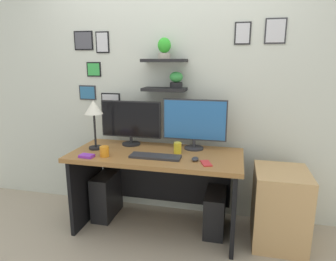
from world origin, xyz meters
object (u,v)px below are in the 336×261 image
at_px(computer_tower_right, 215,212).
at_px(scissors_tray, 87,156).
at_px(monitor_right, 195,122).
at_px(desk_lamp, 94,111).
at_px(computer_tower_left, 107,195).
at_px(monitor_left, 131,121).
at_px(cell_phone, 206,163).
at_px(computer_mouse, 195,159).
at_px(keyboard, 155,156).
at_px(drawer_cabinet, 279,207).
at_px(pen_cup, 178,148).
at_px(desk, 158,173).
at_px(coffee_mug, 104,151).

bearing_deg(computer_tower_right, scissors_tray, -162.94).
bearing_deg(scissors_tray, monitor_right, 28.53).
bearing_deg(desk_lamp, computer_tower_left, 75.47).
xyz_separation_m(monitor_left, cell_phone, (0.78, -0.40, -0.23)).
xyz_separation_m(monitor_left, computer_mouse, (0.69, -0.34, -0.22)).
xyz_separation_m(keyboard, drawer_cabinet, (1.06, 0.16, -0.43)).
xyz_separation_m(monitor_right, pen_cup, (-0.12, -0.18, -0.20)).
relative_size(desk, drawer_cabinet, 2.33).
relative_size(computer_mouse, drawer_cabinet, 0.14).
relative_size(cell_phone, pen_cup, 1.40).
bearing_deg(monitor_left, computer_tower_left, -157.80).
bearing_deg(scissors_tray, desk_lamp, 99.01).
distance_m(desk, monitor_right, 0.59).
relative_size(monitor_right, drawer_cabinet, 0.90).
height_order(desk_lamp, cell_phone, desk_lamp).
height_order(desk, computer_mouse, computer_mouse).
relative_size(monitor_left, monitor_right, 1.01).
bearing_deg(computer_tower_left, keyboard, -22.07).
bearing_deg(desk, computer_tower_right, 3.17).
bearing_deg(pen_cup, monitor_right, 54.92).
bearing_deg(drawer_cabinet, computer_tower_left, 177.42).
xyz_separation_m(desk, keyboard, (0.03, -0.18, 0.22)).
distance_m(desk_lamp, computer_tower_right, 1.46).
height_order(computer_mouse, pen_cup, pen_cup).
bearing_deg(computer_tower_right, coffee_mug, -163.85).
bearing_deg(monitor_right, computer_tower_right, -30.44).
bearing_deg(computer_tower_right, desk_lamp, -176.03).
distance_m(monitor_left, computer_tower_left, 0.81).
height_order(desk, scissors_tray, scissors_tray).
height_order(keyboard, computer_mouse, computer_mouse).
bearing_deg(computer_mouse, computer_tower_right, 50.93).
distance_m(keyboard, coffee_mug, 0.45).
height_order(monitor_right, cell_phone, monitor_right).
bearing_deg(coffee_mug, scissors_tray, -156.99).
relative_size(monitor_left, computer_mouse, 6.71).
distance_m(desk_lamp, drawer_cabinet, 1.85).
xyz_separation_m(desk, computer_mouse, (0.37, -0.18, 0.23)).
bearing_deg(desk, pen_cup, -3.32).
bearing_deg(cell_phone, scissors_tray, 163.46).
distance_m(desk_lamp, computer_tower_left, 0.89).
xyz_separation_m(computer_tower_left, computer_tower_right, (1.10, -0.03, -0.03)).
bearing_deg(pen_cup, drawer_cabinet, -0.02).
height_order(desk, coffee_mug, coffee_mug).
height_order(monitor_left, computer_tower_left, monitor_left).
height_order(desk, cell_phone, cell_phone).
distance_m(monitor_right, scissors_tray, 1.01).
height_order(keyboard, drawer_cabinet, keyboard).
bearing_deg(monitor_left, keyboard, -44.82).
bearing_deg(desk, monitor_right, 27.66).
bearing_deg(coffee_mug, cell_phone, 0.85).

